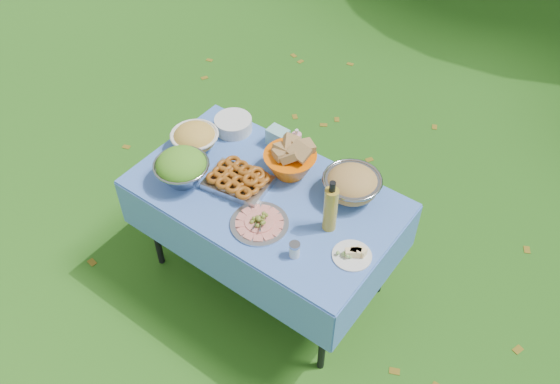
% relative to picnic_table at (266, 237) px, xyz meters
% --- Properties ---
extents(ground, '(80.00, 80.00, 0.00)m').
position_rel_picnic_table_xyz_m(ground, '(0.00, 0.00, -0.38)').
color(ground, '#0F390A').
rests_on(ground, ground).
extents(picnic_table, '(1.46, 0.86, 0.76)m').
position_rel_picnic_table_xyz_m(picnic_table, '(0.00, 0.00, 0.00)').
color(picnic_table, '#84B1FF').
rests_on(picnic_table, ground).
extents(salad_bowl, '(0.39, 0.39, 0.20)m').
position_rel_picnic_table_xyz_m(salad_bowl, '(-0.42, -0.20, 0.48)').
color(salad_bowl, gray).
rests_on(salad_bowl, picnic_table).
extents(pasta_bowl_white, '(0.35, 0.35, 0.15)m').
position_rel_picnic_table_xyz_m(pasta_bowl_white, '(-0.55, 0.05, 0.46)').
color(pasta_bowl_white, silver).
rests_on(pasta_bowl_white, picnic_table).
extents(plate_stack, '(0.26, 0.26, 0.08)m').
position_rel_picnic_table_xyz_m(plate_stack, '(-0.48, 0.31, 0.42)').
color(plate_stack, silver).
rests_on(plate_stack, picnic_table).
extents(wipes_box, '(0.12, 0.09, 0.11)m').
position_rel_picnic_table_xyz_m(wipes_box, '(-0.18, 0.36, 0.43)').
color(wipes_box, '#82C1C6').
rests_on(wipes_box, picnic_table).
extents(sanitizer_bottle, '(0.07, 0.07, 0.16)m').
position_rel_picnic_table_xyz_m(sanitizer_bottle, '(-0.06, 0.37, 0.46)').
color(sanitizer_bottle, pink).
rests_on(sanitizer_bottle, picnic_table).
extents(bread_bowl, '(0.31, 0.31, 0.20)m').
position_rel_picnic_table_xyz_m(bread_bowl, '(0.01, 0.21, 0.48)').
color(bread_bowl, '#F46003').
rests_on(bread_bowl, picnic_table).
extents(pasta_bowl_steel, '(0.34, 0.34, 0.17)m').
position_rel_picnic_table_xyz_m(pasta_bowl_steel, '(0.38, 0.26, 0.46)').
color(pasta_bowl_steel, gray).
rests_on(pasta_bowl_steel, picnic_table).
extents(fried_tray, '(0.38, 0.29, 0.08)m').
position_rel_picnic_table_xyz_m(fried_tray, '(-0.15, -0.05, 0.42)').
color(fried_tray, '#A9AAAE').
rests_on(fried_tray, picnic_table).
extents(charcuterie_platter, '(0.31, 0.31, 0.07)m').
position_rel_picnic_table_xyz_m(charcuterie_platter, '(0.12, -0.20, 0.42)').
color(charcuterie_platter, '#B0B3B7').
rests_on(charcuterie_platter, picnic_table).
extents(oil_bottle, '(0.09, 0.09, 0.33)m').
position_rel_picnic_table_xyz_m(oil_bottle, '(0.41, -0.00, 0.54)').
color(oil_bottle, '#AA8C27').
rests_on(oil_bottle, picnic_table).
extents(cheese_plate, '(0.26, 0.26, 0.05)m').
position_rel_picnic_table_xyz_m(cheese_plate, '(0.61, -0.09, 0.41)').
color(cheese_plate, silver).
rests_on(cheese_plate, picnic_table).
extents(shaker, '(0.07, 0.07, 0.09)m').
position_rel_picnic_table_xyz_m(shaker, '(0.38, -0.26, 0.43)').
color(shaker, silver).
rests_on(shaker, picnic_table).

